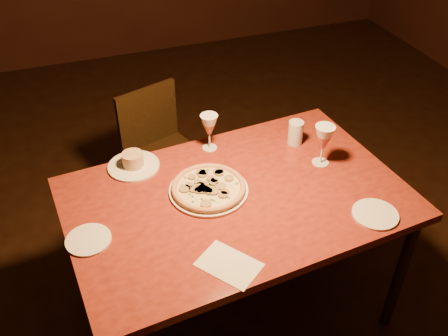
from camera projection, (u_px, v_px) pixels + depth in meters
name	position (u px, v px, depth m)	size (l,w,h in m)	color
dining_table	(237.00, 207.00, 2.17)	(1.51, 1.04, 0.77)	maroon
chair_far	(161.00, 148.00, 2.94)	(0.49, 0.49, 0.80)	black
pizza_plate	(209.00, 188.00, 2.13)	(0.34, 0.34, 0.04)	white
ramekin_saucer	(133.00, 163.00, 2.27)	(0.24, 0.24, 0.07)	white
wine_glass_far	(209.00, 132.00, 2.34)	(0.08, 0.08, 0.18)	#BC644E
wine_glass_right	(323.00, 145.00, 2.25)	(0.09, 0.09, 0.20)	#BC644E
water_tumbler	(296.00, 133.00, 2.40)	(0.07, 0.07, 0.12)	silver
side_plate_left	(88.00, 240.00, 1.91)	(0.18, 0.18, 0.01)	white
side_plate_near	(375.00, 214.00, 2.03)	(0.19, 0.19, 0.01)	white
menu_card	(229.00, 265.00, 1.82)	(0.15, 0.22, 0.00)	beige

